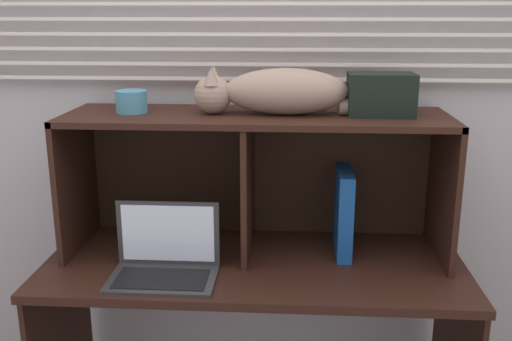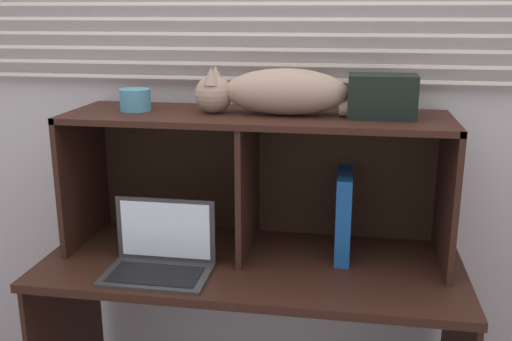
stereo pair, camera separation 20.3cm
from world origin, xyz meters
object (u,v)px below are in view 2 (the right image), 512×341
cat (277,93)px  small_basket (135,100)px  laptop (160,257)px  book_stack (159,239)px  binder_upright (344,215)px  storage_box (382,96)px

cat → small_basket: (-0.51, 0.00, -0.04)m
laptop → book_stack: bearing=110.3°
small_basket → cat: bearing=0.0°
binder_upright → storage_box: storage_box is taller
small_basket → storage_box: size_ratio=0.49×
small_basket → storage_box: (0.87, 0.00, 0.03)m
binder_upright → small_basket: small_basket is taller
cat → storage_box: cat is taller
binder_upright → small_basket: size_ratio=2.82×
binder_upright → small_basket: bearing=180.0°
laptop → book_stack: 0.25m
binder_upright → book_stack: binder_upright is taller
storage_box → binder_upright: bearing=180.0°
laptop → small_basket: size_ratio=3.19×
binder_upright → storage_box: bearing=0.0°
storage_box → small_basket: bearing=180.0°
cat → storage_box: (0.36, 0.00, -0.00)m
cat → book_stack: (-0.45, -0.00, -0.57)m
book_stack → storage_box: storage_box is taller
cat → book_stack: size_ratio=2.80×
book_stack → small_basket: small_basket is taller
binder_upright → storage_box: (0.11, 0.00, 0.43)m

